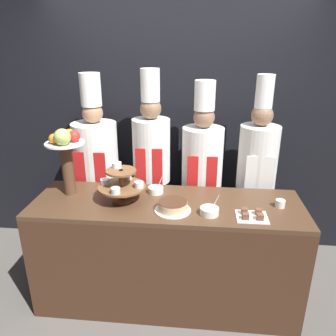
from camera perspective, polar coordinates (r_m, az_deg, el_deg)
ground_plane at (r=2.87m, az=-0.93°, el=-25.88°), size 14.00×14.00×0.00m
wall_back at (r=3.34m, az=1.49°, el=8.94°), size 10.00×0.06×2.80m
buffet_counter at (r=2.82m, az=-0.21°, el=-14.45°), size 2.12×0.66×0.93m
tiered_stand at (r=2.57m, az=-8.09°, el=-2.70°), size 0.37×0.37×0.30m
fruit_pedestal at (r=2.70m, az=-17.39°, el=2.99°), size 0.31×0.31×0.57m
cake_round at (r=2.44m, az=0.82°, el=-6.66°), size 0.27×0.27×0.08m
cup_white at (r=2.64m, az=18.95°, el=-5.86°), size 0.07×0.07×0.06m
cake_square_tray at (r=2.43m, az=14.43°, el=-7.96°), size 0.22×0.19×0.05m
serving_bowl_near at (r=2.41m, az=7.24°, el=-7.45°), size 0.14×0.14×0.16m
serving_bowl_far at (r=2.72m, az=-2.13°, el=-3.82°), size 0.13×0.13×0.15m
chef_left at (r=3.23m, az=-12.28°, el=0.20°), size 0.42×0.42×1.85m
chef_center_left at (r=3.09m, az=-2.86°, el=0.67°), size 0.35×0.35×1.89m
chef_center_right at (r=3.08m, az=5.91°, el=-0.54°), size 0.38×0.38×1.80m
chef_right at (r=3.12m, az=15.13°, el=-0.64°), size 0.35×0.35×1.85m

